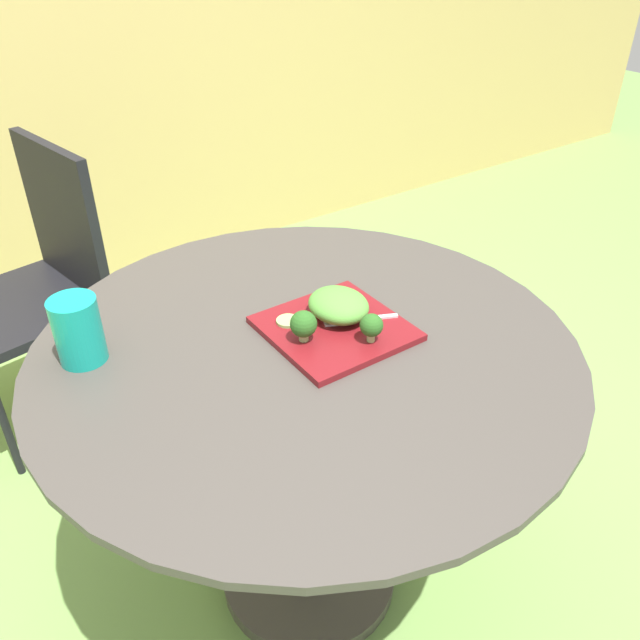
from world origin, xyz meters
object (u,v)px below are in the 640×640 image
Objects in this scene: patio_chair at (39,272)px; salad_plate at (334,328)px; drinking_glass at (79,334)px; fork at (353,320)px.

salad_plate is (0.36, -1.03, 0.23)m from patio_chair.
patio_chair reaches higher than drinking_glass.
drinking_glass reaches higher than salad_plate.
salad_plate is 0.49m from drinking_glass.
patio_chair is 1.12m from salad_plate.
patio_chair is at bearing 84.17° from drinking_glass.
patio_chair reaches higher than fork.
salad_plate is at bearing -70.82° from patio_chair.
drinking_glass is at bearing 156.36° from salad_plate.
fork is (0.49, -0.21, -0.04)m from drinking_glass.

